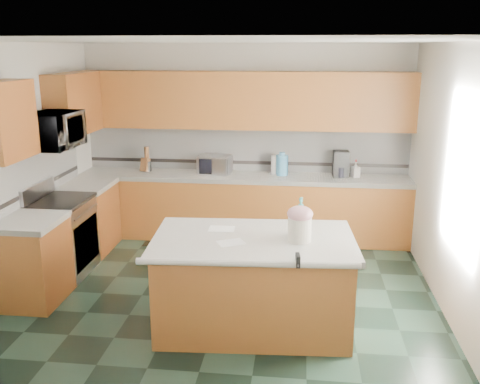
# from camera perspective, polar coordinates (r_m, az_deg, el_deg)

# --- Properties ---
(floor) EXTENTS (4.60, 4.60, 0.00)m
(floor) POSITION_cam_1_polar(r_m,az_deg,el_deg) (5.90, -1.88, -11.40)
(floor) COLOR black
(floor) RESTS_ON ground
(ceiling) EXTENTS (4.60, 4.60, 0.00)m
(ceiling) POSITION_cam_1_polar(r_m,az_deg,el_deg) (5.28, -2.13, 15.81)
(ceiling) COLOR white
(ceiling) RESTS_ON ground
(wall_back) EXTENTS (4.60, 0.04, 2.70)m
(wall_back) POSITION_cam_1_polar(r_m,az_deg,el_deg) (7.69, 0.59, 5.50)
(wall_back) COLOR white
(wall_back) RESTS_ON ground
(wall_front) EXTENTS (4.60, 0.04, 2.70)m
(wall_front) POSITION_cam_1_polar(r_m,az_deg,el_deg) (3.27, -8.11, -8.18)
(wall_front) COLOR white
(wall_front) RESTS_ON ground
(wall_left) EXTENTS (0.04, 4.60, 2.70)m
(wall_left) POSITION_cam_1_polar(r_m,az_deg,el_deg) (6.22, -23.66, 1.90)
(wall_left) COLOR white
(wall_left) RESTS_ON ground
(wall_right) EXTENTS (0.04, 4.60, 2.70)m
(wall_right) POSITION_cam_1_polar(r_m,az_deg,el_deg) (5.59, 22.23, 0.68)
(wall_right) COLOR white
(wall_right) RESTS_ON ground
(back_base_cab) EXTENTS (4.60, 0.60, 0.86)m
(back_base_cab) POSITION_cam_1_polar(r_m,az_deg,el_deg) (7.59, 0.31, -1.76)
(back_base_cab) COLOR #5A2A10
(back_base_cab) RESTS_ON ground
(back_countertop) EXTENTS (4.60, 0.64, 0.06)m
(back_countertop) POSITION_cam_1_polar(r_m,az_deg,el_deg) (7.47, 0.32, 1.61)
(back_countertop) COLOR white
(back_countertop) RESTS_ON back_base_cab
(back_upper_cab) EXTENTS (4.60, 0.33, 0.78)m
(back_upper_cab) POSITION_cam_1_polar(r_m,az_deg,el_deg) (7.43, 0.45, 9.75)
(back_upper_cab) COLOR #5A2A10
(back_upper_cab) RESTS_ON wall_back
(back_backsplash) EXTENTS (4.60, 0.02, 0.63)m
(back_backsplash) POSITION_cam_1_polar(r_m,az_deg,el_deg) (7.68, 0.56, 4.61)
(back_backsplash) COLOR silver
(back_backsplash) RESTS_ON back_countertop
(back_accent_band) EXTENTS (4.60, 0.01, 0.05)m
(back_accent_band) POSITION_cam_1_polar(r_m,az_deg,el_deg) (7.71, 0.55, 3.18)
(back_accent_band) COLOR black
(back_accent_band) RESTS_ON back_countertop
(left_base_cab_rear) EXTENTS (0.60, 0.82, 0.86)m
(left_base_cab_rear) POSITION_cam_1_polar(r_m,az_deg,el_deg) (7.42, -15.87, -2.76)
(left_base_cab_rear) COLOR #5A2A10
(left_base_cab_rear) RESTS_ON ground
(left_counter_rear) EXTENTS (0.64, 0.82, 0.06)m
(left_counter_rear) POSITION_cam_1_polar(r_m,az_deg,el_deg) (7.30, -16.12, 0.68)
(left_counter_rear) COLOR white
(left_counter_rear) RESTS_ON left_base_cab_rear
(left_base_cab_front) EXTENTS (0.60, 0.72, 0.86)m
(left_base_cab_front) POSITION_cam_1_polar(r_m,az_deg,el_deg) (6.13, -21.26, -7.07)
(left_base_cab_front) COLOR #5A2A10
(left_base_cab_front) RESTS_ON ground
(left_counter_front) EXTENTS (0.64, 0.72, 0.06)m
(left_counter_front) POSITION_cam_1_polar(r_m,az_deg,el_deg) (5.98, -21.67, -2.98)
(left_counter_front) COLOR white
(left_counter_front) RESTS_ON left_base_cab_front
(left_backsplash) EXTENTS (0.02, 2.30, 0.63)m
(left_backsplash) POSITION_cam_1_polar(r_m,az_deg,el_deg) (6.69, -21.01, 2.02)
(left_backsplash) COLOR silver
(left_backsplash) RESTS_ON wall_left
(left_accent_band) EXTENTS (0.01, 2.30, 0.05)m
(left_accent_band) POSITION_cam_1_polar(r_m,az_deg,el_deg) (6.73, -20.81, 0.41)
(left_accent_band) COLOR black
(left_accent_band) RESTS_ON wall_left
(left_upper_cab_rear) EXTENTS (0.33, 1.09, 0.78)m
(left_upper_cab_rear) POSITION_cam_1_polar(r_m,az_deg,el_deg) (7.30, -17.32, 8.98)
(left_upper_cab_rear) COLOR #5A2A10
(left_upper_cab_rear) RESTS_ON wall_left
(left_upper_cab_front) EXTENTS (0.33, 0.72, 0.78)m
(left_upper_cab_front) POSITION_cam_1_polar(r_m,az_deg,el_deg) (5.82, -23.86, 6.98)
(left_upper_cab_front) COLOR #5A2A10
(left_upper_cab_front) RESTS_ON wall_left
(range_body) EXTENTS (0.60, 0.76, 0.88)m
(range_body) POSITION_cam_1_polar(r_m,az_deg,el_deg) (6.74, -18.39, -4.71)
(range_body) COLOR #B7B7BC
(range_body) RESTS_ON ground
(range_oven_door) EXTENTS (0.02, 0.68, 0.55)m
(range_oven_door) POSITION_cam_1_polar(r_m,az_deg,el_deg) (6.64, -16.08, -5.19)
(range_oven_door) COLOR black
(range_oven_door) RESTS_ON range_body
(range_cooktop) EXTENTS (0.62, 0.78, 0.04)m
(range_cooktop) POSITION_cam_1_polar(r_m,az_deg,el_deg) (6.60, -18.72, -0.94)
(range_cooktop) COLOR black
(range_cooktop) RESTS_ON range_body
(range_handle) EXTENTS (0.02, 0.66, 0.02)m
(range_handle) POSITION_cam_1_polar(r_m,az_deg,el_deg) (6.51, -16.08, -2.06)
(range_handle) COLOR #B7B7BC
(range_handle) RESTS_ON range_body
(range_backguard) EXTENTS (0.06, 0.76, 0.18)m
(range_backguard) POSITION_cam_1_polar(r_m,az_deg,el_deg) (6.69, -20.82, 0.13)
(range_backguard) COLOR #B7B7BC
(range_backguard) RESTS_ON range_body
(microwave) EXTENTS (0.50, 0.73, 0.41)m
(microwave) POSITION_cam_1_polar(r_m,az_deg,el_deg) (6.43, -19.34, 6.20)
(microwave) COLOR #B7B7BC
(microwave) RESTS_ON wall_left
(island_base) EXTENTS (1.85, 1.13, 0.86)m
(island_base) POSITION_cam_1_polar(r_m,az_deg,el_deg) (5.21, 1.43, -9.92)
(island_base) COLOR #5A2A10
(island_base) RESTS_ON ground
(island_top) EXTENTS (1.95, 1.24, 0.06)m
(island_top) POSITION_cam_1_polar(r_m,az_deg,el_deg) (5.04, 1.46, -5.17)
(island_top) COLOR white
(island_top) RESTS_ON island_base
(island_bullnose) EXTENTS (1.89, 0.18, 0.06)m
(island_bullnose) POSITION_cam_1_polar(r_m,az_deg,el_deg) (4.52, 0.81, -7.63)
(island_bullnose) COLOR white
(island_bullnose) RESTS_ON island_base
(treat_jar) EXTENTS (0.25, 0.25, 0.23)m
(treat_jar) POSITION_cam_1_polar(r_m,az_deg,el_deg) (4.92, 6.37, -3.99)
(treat_jar) COLOR silver
(treat_jar) RESTS_ON island_top
(treat_jar_lid) EXTENTS (0.24, 0.24, 0.15)m
(treat_jar_lid) POSITION_cam_1_polar(r_m,az_deg,el_deg) (4.88, 6.42, -2.34)
(treat_jar_lid) COLOR #C98894
(treat_jar_lid) RESTS_ON treat_jar
(treat_jar_knob) EXTENTS (0.08, 0.03, 0.03)m
(treat_jar_knob) POSITION_cam_1_polar(r_m,az_deg,el_deg) (4.86, 6.44, -1.78)
(treat_jar_knob) COLOR tan
(treat_jar_knob) RESTS_ON treat_jar_lid
(treat_jar_knob_end_l) EXTENTS (0.04, 0.04, 0.04)m
(treat_jar_knob_end_l) POSITION_cam_1_polar(r_m,az_deg,el_deg) (4.86, 5.98, -1.76)
(treat_jar_knob_end_l) COLOR tan
(treat_jar_knob_end_l) RESTS_ON treat_jar_lid
(treat_jar_knob_end_r) EXTENTS (0.04, 0.04, 0.04)m
(treat_jar_knob_end_r) POSITION_cam_1_polar(r_m,az_deg,el_deg) (4.86, 6.90, -1.79)
(treat_jar_knob_end_r) COLOR tan
(treat_jar_knob_end_r) RESTS_ON treat_jar_lid
(soap_bottle_island) EXTENTS (0.16, 0.16, 0.37)m
(soap_bottle_island) POSITION_cam_1_polar(r_m,az_deg,el_deg) (5.02, 6.47, -2.71)
(soap_bottle_island) COLOR teal
(soap_bottle_island) RESTS_ON island_top
(paper_sheet_a) EXTENTS (0.30, 0.27, 0.00)m
(paper_sheet_a) POSITION_cam_1_polar(r_m,az_deg,el_deg) (4.89, -0.97, -5.41)
(paper_sheet_a) COLOR white
(paper_sheet_a) RESTS_ON island_top
(paper_sheet_b) EXTENTS (0.26, 0.19, 0.00)m
(paper_sheet_b) POSITION_cam_1_polar(r_m,az_deg,el_deg) (5.25, -1.97, -3.94)
(paper_sheet_b) COLOR white
(paper_sheet_b) RESTS_ON island_top
(clamp_body) EXTENTS (0.05, 0.11, 0.10)m
(clamp_body) POSITION_cam_1_polar(r_m,az_deg,el_deg) (4.50, 6.18, -7.25)
(clamp_body) COLOR black
(clamp_body) RESTS_ON island_top
(clamp_handle) EXTENTS (0.02, 0.08, 0.02)m
(clamp_handle) POSITION_cam_1_polar(r_m,az_deg,el_deg) (4.45, 6.17, -7.82)
(clamp_handle) COLOR black
(clamp_handle) RESTS_ON island_top
(knife_block) EXTENTS (0.14, 0.17, 0.21)m
(knife_block) POSITION_cam_1_polar(r_m,az_deg,el_deg) (7.77, -10.09, 2.87)
(knife_block) COLOR #472814
(knife_block) RESTS_ON back_countertop
(utensil_crock) EXTENTS (0.11, 0.11, 0.14)m
(utensil_crock) POSITION_cam_1_polar(r_m,az_deg,el_deg) (7.80, -9.86, 2.73)
(utensil_crock) COLOR black
(utensil_crock) RESTS_ON back_countertop
(utensil_bundle) EXTENTS (0.07, 0.07, 0.21)m
(utensil_bundle) POSITION_cam_1_polar(r_m,az_deg,el_deg) (7.76, -9.92, 4.00)
(utensil_bundle) COLOR #472814
(utensil_bundle) RESTS_ON utensil_crock
(toaster_oven) EXTENTS (0.48, 0.37, 0.25)m
(toaster_oven) POSITION_cam_1_polar(r_m,az_deg,el_deg) (7.54, -2.70, 2.94)
(toaster_oven) COLOR #B7B7BC
(toaster_oven) RESTS_ON back_countertop
(toaster_oven_door) EXTENTS (0.40, 0.01, 0.21)m
(toaster_oven_door) POSITION_cam_1_polar(r_m,az_deg,el_deg) (7.40, -2.88, 2.71)
(toaster_oven_door) COLOR black
(toaster_oven_door) RESTS_ON toaster_oven
(paper_towel) EXTENTS (0.12, 0.12, 0.26)m
(paper_towel) POSITION_cam_1_polar(r_m,az_deg,el_deg) (7.50, 3.78, 2.90)
(paper_towel) COLOR white
(paper_towel) RESTS_ON back_countertop
(paper_towel_base) EXTENTS (0.18, 0.18, 0.01)m
(paper_towel_base) POSITION_cam_1_polar(r_m,az_deg,el_deg) (7.53, 3.76, 1.97)
(paper_towel_base) COLOR #B7B7BC
(paper_towel_base) RESTS_ON back_countertop
(water_jug) EXTENTS (0.17, 0.17, 0.28)m
(water_jug) POSITION_cam_1_polar(r_m,az_deg,el_deg) (7.46, 4.49, 2.88)
(water_jug) COLOR #468DBC
(water_jug) RESTS_ON back_countertop
(water_jug_neck) EXTENTS (0.08, 0.08, 0.04)m
(water_jug_neck) POSITION_cam_1_polar(r_m,az_deg,el_deg) (7.42, 4.52, 4.09)
(water_jug_neck) COLOR #468DBC
(water_jug_neck) RESTS_ON water_jug
(coffee_maker) EXTENTS (0.22, 0.24, 0.35)m
(coffee_maker) POSITION_cam_1_polar(r_m,az_deg,el_deg) (7.48, 10.69, 2.99)
(coffee_maker) COLOR black
(coffee_maker) RESTS_ON back_countertop
(coffee_carafe) EXTENTS (0.15, 0.15, 0.15)m
(coffee_carafe) POSITION_cam_1_polar(r_m,az_deg,el_deg) (7.45, 10.68, 2.12)
(coffee_carafe) COLOR black
(coffee_carafe) RESTS_ON back_countertop
(soap_bottle_back) EXTENTS (0.13, 0.13, 0.21)m
(soap_bottle_back) POSITION_cam_1_polar(r_m,az_deg,el_deg) (7.49, 12.22, 2.36)
(soap_bottle_back) COLOR white
(soap_bottle_back) RESTS_ON back_countertop
(soap_back_cap) EXTENTS (0.02, 0.02, 0.03)m
(soap_back_cap) POSITION_cam_1_polar(r_m,az_deg,el_deg) (7.46, 12.28, 3.28)
(soap_back_cap) COLOR red
(soap_back_cap) RESTS_ON soap_bottle_back
(window_light_proxy) EXTENTS (0.02, 1.40, 1.10)m
(window_light_proxy) POSITION_cam_1_polar(r_m,az_deg,el_deg) (5.36, 22.63, 1.71)
(window_light_proxy) COLOR white
(window_light_proxy) RESTS_ON wall_right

